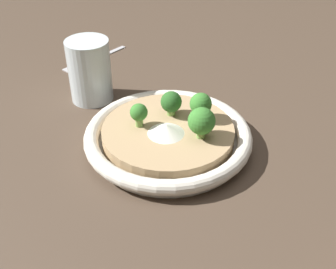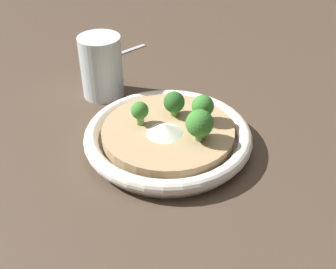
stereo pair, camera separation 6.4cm
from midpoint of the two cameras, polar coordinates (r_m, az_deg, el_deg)
The scene contains 9 objects.
ground_plane at distance 0.65m, azimuth 2.81°, elevation -1.58°, with size 6.00×6.00×0.00m, color #47382B.
risotto_bowl at distance 0.64m, azimuth 2.85°, elevation -0.34°, with size 0.25×0.25×0.03m.
cheese_sprinkle at distance 0.61m, azimuth 2.54°, elevation 0.68°, with size 0.05×0.05×0.02m.
broccoli_front_right at distance 0.63m, azimuth -0.95°, elevation 3.05°, with size 0.03×0.03×0.04m.
broccoli_back at distance 0.60m, azimuth 7.36°, elevation 1.34°, with size 0.04×0.04×0.05m.
broccoli_front_left at distance 0.65m, azimuth 3.65°, elevation 4.24°, with size 0.03×0.03×0.04m.
broccoli_left at distance 0.64m, azimuth 7.59°, elevation 3.71°, with size 0.03×0.03×0.04m.
drinking_glass at distance 0.76m, azimuth -6.61°, elevation 9.05°, with size 0.07×0.07×0.11m.
fork_utensil at distance 0.92m, azimuth -6.09°, elevation 10.32°, with size 0.16×0.08×0.00m.
Camera 2 is at (0.18, 0.49, 0.39)m, focal length 45.00 mm.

